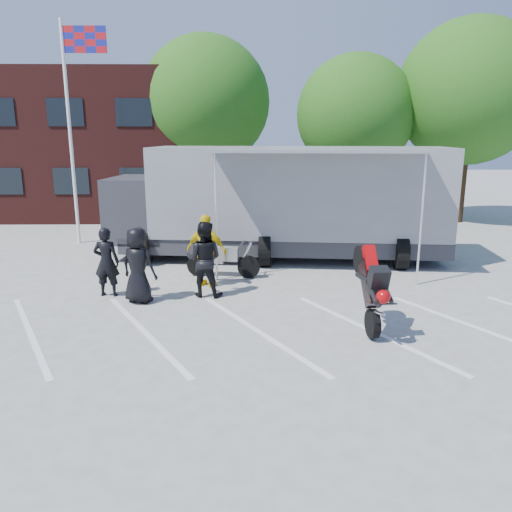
{
  "coord_description": "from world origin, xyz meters",
  "views": [
    {
      "loc": [
        -0.01,
        -8.89,
        4.06
      ],
      "look_at": [
        0.18,
        2.4,
        1.3
      ],
      "focal_mm": 35.0,
      "sensor_mm": 36.0,
      "label": 1
    }
  ],
  "objects_px": {
    "tree_mid": "(355,115)",
    "tree_right": "(469,93)",
    "flagpole": "(75,106)",
    "spectator_leather_a": "(138,265)",
    "transporter_truck": "(283,258)",
    "parked_motorcycle": "(224,277)",
    "stunt_bike_rider": "(361,327)",
    "spectator_leather_b": "(107,262)",
    "tree_left": "(206,102)",
    "spectator_leather_c": "(204,259)",
    "spectator_hivis": "(206,251)"
  },
  "relations": [
    {
      "from": "tree_mid",
      "to": "tree_right",
      "type": "relative_size",
      "value": 0.84
    },
    {
      "from": "flagpole",
      "to": "spectator_leather_a",
      "type": "distance_m",
      "value": 8.89
    },
    {
      "from": "transporter_truck",
      "to": "parked_motorcycle",
      "type": "relative_size",
      "value": 5.24
    },
    {
      "from": "tree_mid",
      "to": "stunt_bike_rider",
      "type": "relative_size",
      "value": 3.85
    },
    {
      "from": "tree_mid",
      "to": "tree_right",
      "type": "height_order",
      "value": "tree_right"
    },
    {
      "from": "spectator_leather_a",
      "to": "stunt_bike_rider",
      "type": "bearing_deg",
      "value": -176.19
    },
    {
      "from": "tree_mid",
      "to": "spectator_leather_b",
      "type": "height_order",
      "value": "tree_mid"
    },
    {
      "from": "stunt_bike_rider",
      "to": "tree_right",
      "type": "bearing_deg",
      "value": 54.59
    },
    {
      "from": "spectator_leather_b",
      "to": "tree_mid",
      "type": "bearing_deg",
      "value": -122.21
    },
    {
      "from": "tree_left",
      "to": "parked_motorcycle",
      "type": "bearing_deg",
      "value": -83.27
    },
    {
      "from": "flagpole",
      "to": "spectator_leather_b",
      "type": "xyz_separation_m",
      "value": [
        2.63,
        -6.52,
        -4.16
      ]
    },
    {
      "from": "parked_motorcycle",
      "to": "spectator_leather_a",
      "type": "distance_m",
      "value": 3.12
    },
    {
      "from": "transporter_truck",
      "to": "flagpole",
      "type": "bearing_deg",
      "value": 166.57
    },
    {
      "from": "spectator_leather_b",
      "to": "spectator_leather_a",
      "type": "bearing_deg",
      "value": 155.18
    },
    {
      "from": "flagpole",
      "to": "parked_motorcycle",
      "type": "bearing_deg",
      "value": -41.12
    },
    {
      "from": "transporter_truck",
      "to": "spectator_leather_b",
      "type": "xyz_separation_m",
      "value": [
        -4.78,
        -3.94,
        0.9
      ]
    },
    {
      "from": "flagpole",
      "to": "spectator_leather_c",
      "type": "height_order",
      "value": "flagpole"
    },
    {
      "from": "transporter_truck",
      "to": "tree_mid",
      "type": "bearing_deg",
      "value": 68.91
    },
    {
      "from": "parked_motorcycle",
      "to": "spectator_leather_a",
      "type": "bearing_deg",
      "value": 147.84
    },
    {
      "from": "stunt_bike_rider",
      "to": "spectator_leather_b",
      "type": "height_order",
      "value": "spectator_leather_b"
    },
    {
      "from": "parked_motorcycle",
      "to": "spectator_hivis",
      "type": "xyz_separation_m",
      "value": [
        -0.41,
        -0.9,
        0.99
      ]
    },
    {
      "from": "stunt_bike_rider",
      "to": "spectator_hivis",
      "type": "bearing_deg",
      "value": 133.57
    },
    {
      "from": "flagpole",
      "to": "spectator_leather_a",
      "type": "relative_size",
      "value": 4.25
    },
    {
      "from": "stunt_bike_rider",
      "to": "spectator_leather_b",
      "type": "distance_m",
      "value": 6.54
    },
    {
      "from": "tree_right",
      "to": "stunt_bike_rider",
      "type": "relative_size",
      "value": 4.57
    },
    {
      "from": "tree_mid",
      "to": "spectator_hivis",
      "type": "relative_size",
      "value": 3.88
    },
    {
      "from": "tree_mid",
      "to": "spectator_hivis",
      "type": "distance_m",
      "value": 12.96
    },
    {
      "from": "spectator_leather_b",
      "to": "spectator_leather_c",
      "type": "bearing_deg",
      "value": -176.46
    },
    {
      "from": "tree_right",
      "to": "transporter_truck",
      "type": "distance_m",
      "value": 12.75
    },
    {
      "from": "flagpole",
      "to": "spectator_leather_a",
      "type": "height_order",
      "value": "flagpole"
    },
    {
      "from": "flagpole",
      "to": "transporter_truck",
      "type": "distance_m",
      "value": 9.33
    },
    {
      "from": "stunt_bike_rider",
      "to": "spectator_leather_c",
      "type": "height_order",
      "value": "spectator_leather_c"
    },
    {
      "from": "tree_right",
      "to": "parked_motorcycle",
      "type": "xyz_separation_m",
      "value": [
        -10.72,
        -9.32,
        -5.88
      ]
    },
    {
      "from": "tree_mid",
      "to": "flagpole",
      "type": "bearing_deg",
      "value": -156.03
    },
    {
      "from": "tree_left",
      "to": "spectator_leather_a",
      "type": "xyz_separation_m",
      "value": [
        -0.7,
        -13.04,
        -4.63
      ]
    },
    {
      "from": "spectator_leather_b",
      "to": "spectator_leather_c",
      "type": "relative_size",
      "value": 0.92
    },
    {
      "from": "parked_motorcycle",
      "to": "stunt_bike_rider",
      "type": "xyz_separation_m",
      "value": [
        3.17,
        -3.97,
        0.0
      ]
    },
    {
      "from": "spectator_hivis",
      "to": "tree_left",
      "type": "bearing_deg",
      "value": -64.81
    },
    {
      "from": "tree_mid",
      "to": "stunt_bike_rider",
      "type": "xyz_separation_m",
      "value": [
        -2.55,
        -13.79,
        -4.94
      ]
    },
    {
      "from": "spectator_leather_b",
      "to": "spectator_leather_c",
      "type": "distance_m",
      "value": 2.49
    },
    {
      "from": "tree_left",
      "to": "stunt_bike_rider",
      "type": "distance_m",
      "value": 16.41
    },
    {
      "from": "tree_left",
      "to": "spectator_leather_c",
      "type": "xyz_separation_m",
      "value": [
        0.87,
        -12.57,
        -4.59
      ]
    },
    {
      "from": "spectator_hivis",
      "to": "spectator_leather_b",
      "type": "bearing_deg",
      "value": 38.84
    },
    {
      "from": "parked_motorcycle",
      "to": "transporter_truck",
      "type": "bearing_deg",
      "value": -30.62
    },
    {
      "from": "flagpole",
      "to": "spectator_leather_c",
      "type": "relative_size",
      "value": 4.12
    },
    {
      "from": "tree_left",
      "to": "spectator_hivis",
      "type": "relative_size",
      "value": 4.37
    },
    {
      "from": "spectator_leather_b",
      "to": "flagpole",
      "type": "bearing_deg",
      "value": -63.46
    },
    {
      "from": "tree_right",
      "to": "parked_motorcycle",
      "type": "relative_size",
      "value": 4.14
    },
    {
      "from": "transporter_truck",
      "to": "parked_motorcycle",
      "type": "height_order",
      "value": "transporter_truck"
    },
    {
      "from": "spectator_hivis",
      "to": "spectator_leather_a",
      "type": "bearing_deg",
      "value": 61.01
    }
  ]
}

